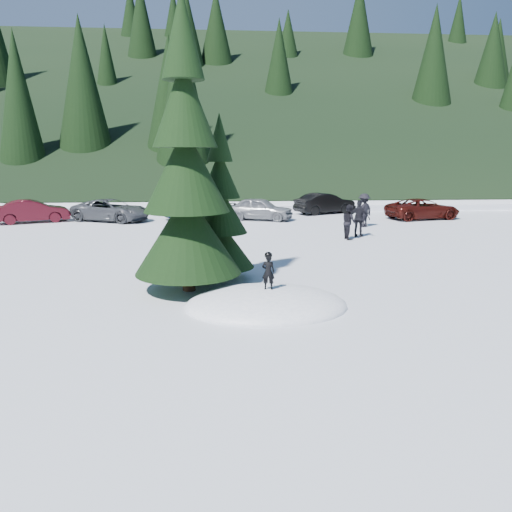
{
  "coord_description": "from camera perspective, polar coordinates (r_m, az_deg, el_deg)",
  "views": [
    {
      "loc": [
        -1.29,
        -13.05,
        4.12
      ],
      "look_at": [
        -0.17,
        1.51,
        1.1
      ],
      "focal_mm": 35.0,
      "sensor_mm": 36.0,
      "label": 1
    }
  ],
  "objects": [
    {
      "name": "car_3",
      "position": [
        31.9,
        -6.43,
        5.39
      ],
      "size": [
        4.92,
        3.0,
        1.33
      ],
      "primitive_type": "imported",
      "rotation": [
        0.0,
        0.0,
        1.84
      ],
      "color": "black",
      "rests_on": "ground"
    },
    {
      "name": "car_6",
      "position": [
        33.5,
        18.52,
        5.13
      ],
      "size": [
        5.0,
        3.03,
        1.3
      ],
      "primitive_type": "imported",
      "rotation": [
        0.0,
        0.0,
        1.77
      ],
      "color": "#380D0A",
      "rests_on": "ground"
    },
    {
      "name": "spruce_tall",
      "position": [
        14.9,
        -7.99,
        8.49
      ],
      "size": [
        3.2,
        3.2,
        8.6
      ],
      "color": "#311B10",
      "rests_on": "ground"
    },
    {
      "name": "car_2",
      "position": [
        32.07,
        -16.22,
        5.06
      ],
      "size": [
        5.36,
        4.04,
        1.35
      ],
      "primitive_type": "imported",
      "rotation": [
        0.0,
        0.0,
        1.15
      ],
      "color": "#47494E",
      "rests_on": "ground"
    },
    {
      "name": "adult_1",
      "position": [
        25.42,
        11.71,
        4.2
      ],
      "size": [
        1.16,
        0.92,
        1.83
      ],
      "primitive_type": "imported",
      "rotation": [
        0.0,
        0.0,
        2.62
      ],
      "color": "black",
      "rests_on": "ground"
    },
    {
      "name": "ground",
      "position": [
        13.75,
        1.19,
        -5.76
      ],
      "size": [
        200.0,
        200.0,
        0.0
      ],
      "primitive_type": "plane",
      "color": "white",
      "rests_on": "ground"
    },
    {
      "name": "car_1",
      "position": [
        33.01,
        -24.17,
        4.69
      ],
      "size": [
        4.42,
        2.91,
        1.38
      ],
      "primitive_type": "imported",
      "rotation": [
        0.0,
        0.0,
        1.95
      ],
      "color": "#3D0B13",
      "rests_on": "ground"
    },
    {
      "name": "spruce_short",
      "position": [
        16.38,
        -4.07,
        4.58
      ],
      "size": [
        2.2,
        2.2,
        5.37
      ],
      "color": "#311B10",
      "rests_on": "ground"
    },
    {
      "name": "adult_2",
      "position": [
        28.96,
        12.22,
        5.13
      ],
      "size": [
        1.4,
        1.29,
        1.89
      ],
      "primitive_type": "imported",
      "rotation": [
        0.0,
        0.0,
        3.77
      ],
      "color": "black",
      "rests_on": "ground"
    },
    {
      "name": "snow_mound",
      "position": [
        13.75,
        1.19,
        -5.76
      ],
      "size": [
        4.48,
        3.52,
        0.96
      ],
      "primitive_type": "ellipsoid",
      "color": "white",
      "rests_on": "ground"
    },
    {
      "name": "adult_0",
      "position": [
        24.64,
        10.62,
        3.84
      ],
      "size": [
        0.71,
        0.88,
        1.69
      ],
      "primitive_type": "imported",
      "rotation": [
        0.0,
        0.0,
        1.66
      ],
      "color": "black",
      "rests_on": "ground"
    },
    {
      "name": "car_5",
      "position": [
        35.0,
        7.87,
        5.98
      ],
      "size": [
        4.55,
        3.15,
        1.42
      ],
      "primitive_type": "imported",
      "rotation": [
        0.0,
        0.0,
        2.0
      ],
      "color": "black",
      "rests_on": "ground"
    },
    {
      "name": "car_4",
      "position": [
        31.31,
        0.45,
        5.42
      ],
      "size": [
        4.46,
        3.06,
        1.41
      ],
      "primitive_type": "imported",
      "rotation": [
        0.0,
        0.0,
        1.2
      ],
      "color": "gray",
      "rests_on": "ground"
    },
    {
      "name": "child_skier",
      "position": [
        13.51,
        1.41,
        -1.83
      ],
      "size": [
        0.39,
        0.29,
        0.97
      ],
      "primitive_type": "imported",
      "rotation": [
        0.0,
        0.0,
        2.95
      ],
      "color": "black",
      "rests_on": "snow_mound"
    },
    {
      "name": "forest_hillside",
      "position": [
        67.58,
        -3.47,
        18.78
      ],
      "size": [
        200.0,
        60.0,
        25.0
      ],
      "primitive_type": null,
      "color": "black",
      "rests_on": "ground"
    }
  ]
}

